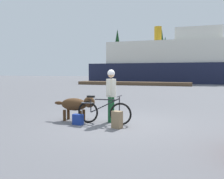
# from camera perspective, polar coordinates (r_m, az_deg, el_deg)

# --- Properties ---
(ground_plane) EXTENTS (160.00, 160.00, 0.00)m
(ground_plane) POSITION_cam_1_polar(r_m,az_deg,el_deg) (7.70, 1.20, -7.97)
(ground_plane) COLOR slate
(bicycle) EXTENTS (1.77, 0.44, 0.90)m
(bicycle) POSITION_cam_1_polar(r_m,az_deg,el_deg) (7.53, -2.03, -5.33)
(bicycle) COLOR black
(bicycle) RESTS_ON ground_plane
(person_cyclist) EXTENTS (0.32, 0.53, 1.70)m
(person_cyclist) POSITION_cam_1_polar(r_m,az_deg,el_deg) (7.78, -0.20, -0.24)
(person_cyclist) COLOR #19592D
(person_cyclist) RESTS_ON ground_plane
(dog) EXTENTS (1.46, 0.48, 0.82)m
(dog) POSITION_cam_1_polar(r_m,az_deg,el_deg) (8.06, -8.37, -3.54)
(dog) COLOR #472D19
(dog) RESTS_ON ground_plane
(backpack) EXTENTS (0.33, 0.28, 0.50)m
(backpack) POSITION_cam_1_polar(r_m,az_deg,el_deg) (6.99, 1.21, -7.14)
(backpack) COLOR #8C7251
(backpack) RESTS_ON ground_plane
(handbag_pannier) EXTENTS (0.35, 0.23, 0.32)m
(handbag_pannier) POSITION_cam_1_polar(r_m,az_deg,el_deg) (7.54, -8.06, -7.02)
(handbag_pannier) COLOR navy
(handbag_pannier) RESTS_ON ground_plane
(dock_pier) EXTENTS (14.07, 2.14, 0.40)m
(dock_pier) POSITION_cam_1_polar(r_m,az_deg,el_deg) (30.19, 4.99, 1.46)
(dock_pier) COLOR brown
(dock_pier) RESTS_ON ground_plane
(ferry_boat) EXTENTS (26.10, 7.12, 8.48)m
(ferry_boat) POSITION_cam_1_polar(r_m,az_deg,el_deg) (37.43, 15.69, 6.07)
(ferry_boat) COLOR #191E38
(ferry_boat) RESTS_ON ground_plane
(pine_tree_far_left) EXTENTS (3.09, 3.09, 12.03)m
(pine_tree_far_left) POSITION_cam_1_polar(r_m,az_deg,el_deg) (59.67, 1.27, 9.55)
(pine_tree_far_left) COLOR #4C331E
(pine_tree_far_left) RESTS_ON ground_plane
(pine_tree_center) EXTENTS (2.87, 2.87, 11.42)m
(pine_tree_center) POSITION_cam_1_polar(r_m,az_deg,el_deg) (57.52, 11.63, 9.17)
(pine_tree_center) COLOR #4C331E
(pine_tree_center) RESTS_ON ground_plane
(pine_tree_mid_back) EXTENTS (3.24, 3.24, 10.24)m
(pine_tree_mid_back) POSITION_cam_1_polar(r_m,az_deg,el_deg) (61.10, 12.43, 8.63)
(pine_tree_mid_back) COLOR #4C331E
(pine_tree_mid_back) RESTS_ON ground_plane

